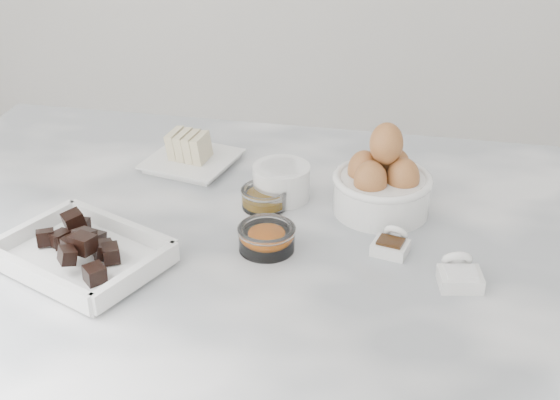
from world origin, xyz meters
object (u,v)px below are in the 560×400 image
at_px(sugar_ramekin, 281,180).
at_px(egg_bowl, 382,183).
at_px(chocolate_dish, 81,250).
at_px(salt_spoon, 459,274).
at_px(butter_plate, 190,154).
at_px(zest_bowl, 267,237).
at_px(vanilla_spoon, 392,244).
at_px(honey_bowl, 265,197).

bearing_deg(sugar_ramekin, egg_bowl, -4.86).
xyz_separation_m(chocolate_dish, sugar_ramekin, (0.23, 0.24, 0.01)).
bearing_deg(salt_spoon, egg_bowl, 124.04).
bearing_deg(butter_plate, salt_spoon, -30.94).
bearing_deg(zest_bowl, butter_plate, 127.88).
bearing_deg(chocolate_dish, sugar_ramekin, 47.21).
height_order(chocolate_dish, vanilla_spoon, chocolate_dish).
distance_m(zest_bowl, vanilla_spoon, 0.18).
height_order(egg_bowl, honey_bowl, egg_bowl).
xyz_separation_m(egg_bowl, zest_bowl, (-0.15, -0.14, -0.03)).
distance_m(chocolate_dish, vanilla_spoon, 0.43).
xyz_separation_m(butter_plate, egg_bowl, (0.33, -0.10, 0.03)).
height_order(sugar_ramekin, egg_bowl, egg_bowl).
relative_size(sugar_ramekin, salt_spoon, 1.20).
bearing_deg(vanilla_spoon, egg_bowl, 102.42).
bearing_deg(vanilla_spoon, butter_plate, 149.65).
height_order(butter_plate, vanilla_spoon, butter_plate).
xyz_separation_m(butter_plate, honey_bowl, (0.16, -0.12, -0.00)).
distance_m(egg_bowl, vanilla_spoon, 0.12).
distance_m(vanilla_spoon, salt_spoon, 0.11).
relative_size(chocolate_dish, salt_spoon, 3.52).
relative_size(honey_bowl, salt_spoon, 0.99).
relative_size(chocolate_dish, zest_bowl, 3.17).
height_order(chocolate_dish, honey_bowl, chocolate_dish).
relative_size(sugar_ramekin, egg_bowl, 0.60).
relative_size(egg_bowl, honey_bowl, 2.04).
bearing_deg(chocolate_dish, honey_bowl, 45.11).
bearing_deg(honey_bowl, sugar_ramekin, 62.37).
distance_m(butter_plate, zest_bowl, 0.30).
xyz_separation_m(egg_bowl, salt_spoon, (0.12, -0.17, -0.03)).
bearing_deg(egg_bowl, sugar_ramekin, 175.14).
relative_size(zest_bowl, vanilla_spoon, 1.26).
xyz_separation_m(sugar_ramekin, zest_bowl, (0.01, -0.16, -0.01)).
bearing_deg(zest_bowl, honey_bowl, 103.82).
bearing_deg(egg_bowl, zest_bowl, -136.02).
bearing_deg(egg_bowl, honey_bowl, -172.55).
distance_m(chocolate_dish, honey_bowl, 0.29).
relative_size(butter_plate, vanilla_spoon, 2.49).
bearing_deg(sugar_ramekin, chocolate_dish, -132.79).
distance_m(chocolate_dish, salt_spoon, 0.51).
xyz_separation_m(zest_bowl, salt_spoon, (0.27, -0.03, -0.01)).
bearing_deg(honey_bowl, vanilla_spoon, -24.14).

